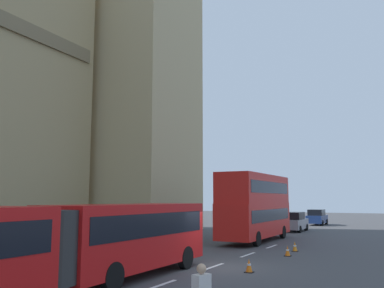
% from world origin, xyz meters
% --- Properties ---
extents(ground_plane, '(160.00, 160.00, 0.00)m').
position_xyz_m(ground_plane, '(0.00, 0.00, 0.00)').
color(ground_plane, '#424244').
extents(lane_centre_marking, '(25.20, 0.16, 0.01)m').
position_xyz_m(lane_centre_marking, '(-2.24, 0.00, 0.01)').
color(lane_centre_marking, silver).
rests_on(lane_centre_marking, ground_plane).
extents(articulated_bus, '(17.61, 2.54, 2.90)m').
position_xyz_m(articulated_bus, '(-8.32, 1.99, 1.75)').
color(articulated_bus, red).
rests_on(articulated_bus, ground_plane).
extents(double_decker_bus, '(9.90, 2.54, 4.90)m').
position_xyz_m(double_decker_bus, '(11.97, 2.00, 2.71)').
color(double_decker_bus, red).
rests_on(double_decker_bus, ground_plane).
extents(sedan_lead, '(4.40, 1.86, 1.85)m').
position_xyz_m(sedan_lead, '(22.61, 1.77, 0.91)').
color(sedan_lead, gray).
rests_on(sedan_lead, ground_plane).
extents(sedan_trailing, '(4.40, 1.86, 1.85)m').
position_xyz_m(sedan_trailing, '(33.64, 1.74, 0.91)').
color(sedan_trailing, navy).
rests_on(sedan_trailing, ground_plane).
extents(traffic_cone_west, '(0.36, 0.36, 0.58)m').
position_xyz_m(traffic_cone_west, '(-0.55, -1.97, 0.28)').
color(traffic_cone_west, black).
rests_on(traffic_cone_west, ground_plane).
extents(traffic_cone_middle, '(0.36, 0.36, 0.58)m').
position_xyz_m(traffic_cone_middle, '(5.19, -2.13, 0.28)').
color(traffic_cone_middle, black).
rests_on(traffic_cone_middle, ground_plane).
extents(traffic_cone_east, '(0.36, 0.36, 0.58)m').
position_xyz_m(traffic_cone_east, '(7.43, -1.98, 0.28)').
color(traffic_cone_east, black).
rests_on(traffic_cone_east, ground_plane).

